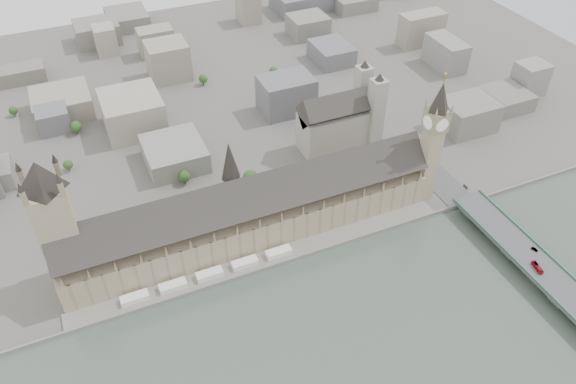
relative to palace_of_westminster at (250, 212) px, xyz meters
name	(u,v)px	position (x,y,z in m)	size (l,w,h in m)	color
ground	(262,254)	(0.00, -19.70, -22.71)	(900.00, 900.00, 0.00)	#595651
embankment_wall	(270,267)	(0.00, -34.70, -21.21)	(600.00, 1.50, 3.00)	slate
river_terrace	(266,260)	(0.00, -27.20, -21.71)	(270.00, 15.00, 2.00)	slate
terrace_tents	(210,274)	(-40.00, -26.70, -18.71)	(118.00, 7.00, 4.00)	white
palace_of_westminster	(250,212)	(0.00, 0.00, 0.00)	(265.00, 40.73, 55.44)	#9C866A
elizabeth_tower	(433,134)	(138.00, -11.70, 35.38)	(17.00, 17.00, 107.50)	#9C866A
victoria_tower	(55,221)	(-122.00, 6.30, 32.50)	(30.00, 30.00, 100.00)	#9C866A
central_tower	(231,171)	(-10.00, 6.30, 35.21)	(13.00, 13.00, 48.00)	gray
westminster_bridge	(532,265)	(162.00, -107.20, -17.58)	(25.00, 325.00, 10.25)	#474749
westminster_abbey	(341,120)	(110.92, 75.30, 2.38)	(68.00, 36.00, 64.00)	#A6A095
city_skyline_inland	(170,74)	(0.00, 225.30, -3.71)	(720.00, 360.00, 38.00)	gray
park_trees	(220,198)	(-10.00, 40.30, -15.21)	(110.00, 30.00, 15.00)	#234518
red_bus_north	(537,267)	(157.63, -114.21, -10.94)	(2.54, 10.87, 3.03)	#AD1321
car_silver	(535,249)	(168.31, -100.21, -11.71)	(1.59, 4.55, 1.50)	gray
car_approach	(466,187)	(166.59, -27.13, -11.69)	(2.14, 5.26, 1.53)	gray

